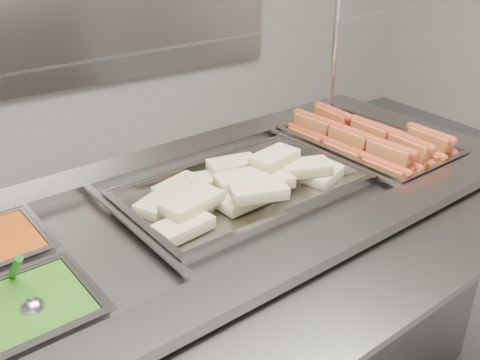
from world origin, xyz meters
TOP-DOWN VIEW (x-y plane):
  - steam_counter at (-0.11, 0.37)m, footprint 1.87×0.93m
  - tray_rail at (-0.08, -0.12)m, footprint 1.75×0.48m
  - sneeze_guard at (-0.13, 0.58)m, footprint 1.61×0.40m
  - pan_hotdogs at (0.49, 0.42)m, footprint 0.37×0.55m
  - pan_wraps at (-0.06, 0.38)m, footprint 0.68×0.43m
  - pan_peas at (-0.73, 0.19)m, footprint 0.31×0.25m
  - hotdogs_in_buns at (0.47, 0.40)m, footprint 0.33×0.51m
  - tortilla_wraps at (-0.07, 0.37)m, footprint 0.66×0.36m
  - serving_spoon at (-0.70, 0.18)m, footprint 0.05×0.17m

SIDE VIEW (x-z plane):
  - steam_counter at x=-0.11m, z-range 0.00..0.87m
  - tray_rail at x=-0.08m, z-range 0.79..0.84m
  - pan_hotdogs at x=0.49m, z-range 0.78..0.87m
  - pan_peas at x=-0.73m, z-range 0.78..0.88m
  - pan_wraps at x=-0.06m, z-range 0.81..0.87m
  - hotdogs_in_buns at x=0.47m, z-range 0.82..0.93m
  - serving_spoon at x=-0.70m, z-range 0.80..0.95m
  - tortilla_wraps at x=-0.07m, z-range 0.83..0.92m
  - sneeze_guard at x=-0.13m, z-range 1.01..1.43m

